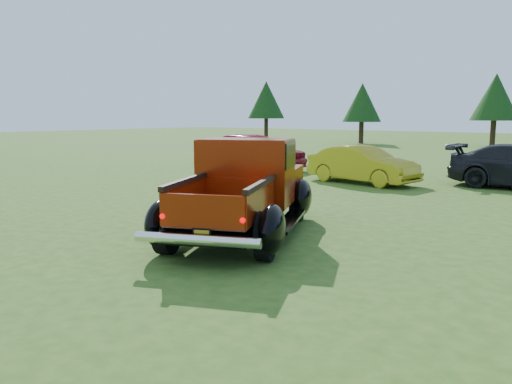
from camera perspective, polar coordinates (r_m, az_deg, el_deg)
name	(u,v)px	position (r m, az deg, el deg)	size (l,w,h in m)	color
ground	(230,238)	(8.89, -3.00, -5.33)	(120.00, 120.00, 0.00)	#2D5016
tree_far_west	(266,100)	(45.81, 1.17, 10.47)	(3.33, 3.33, 5.20)	#332114
tree_west	(362,103)	(39.65, 12.03, 9.95)	(2.94, 2.94, 4.60)	#332114
tree_mid_left	(495,97)	(38.48, 25.68, 9.74)	(3.20, 3.20, 5.00)	#332114
pickup_truck	(246,187)	(9.36, -1.11, 0.53)	(3.66, 4.95, 1.73)	black
show_car_red	(253,151)	(20.01, -0.35, 4.74)	(1.79, 4.45, 1.51)	maroon
show_car_yellow	(362,165)	(16.35, 12.06, 3.08)	(1.26, 3.62, 1.19)	#B39C17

